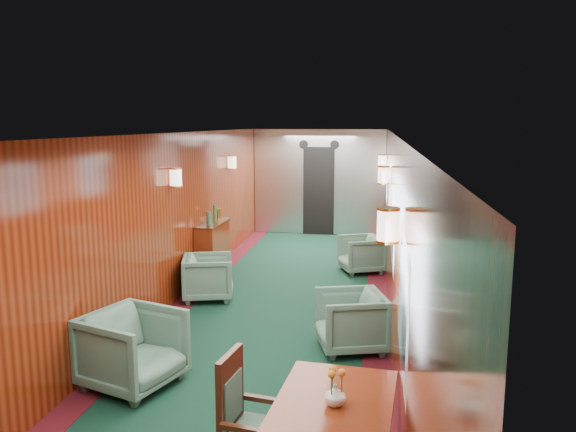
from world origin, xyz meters
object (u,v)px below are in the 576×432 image
at_px(side_chair, 246,416).
at_px(armchair_right_near, 350,321).
at_px(credenza, 213,249).
at_px(armchair_left_far, 208,277).
at_px(armchair_right_far, 361,254).
at_px(dining_table, 334,418).
at_px(armchair_left_near, 133,349).

relative_size(side_chair, armchair_right_near, 1.34).
relative_size(credenza, armchair_left_far, 1.69).
bearing_deg(armchair_right_far, armchair_right_near, -21.49).
bearing_deg(dining_table, armchair_left_near, 148.88).
bearing_deg(armchair_left_far, credenza, -2.36).
bearing_deg(armchair_right_far, dining_table, -21.17).
relative_size(armchair_left_far, armchair_right_far, 1.04).
bearing_deg(credenza, armchair_left_near, -84.67).
height_order(credenza, armchair_right_far, credenza).
bearing_deg(armchair_right_far, armchair_left_far, -70.42).
distance_m(armchair_right_near, armchair_right_far, 3.38).
height_order(credenza, armchair_left_near, credenza).
xyz_separation_m(side_chair, armchair_left_near, (-1.43, 1.32, -0.16)).
relative_size(dining_table, side_chair, 1.14).
bearing_deg(credenza, dining_table, -65.82).
bearing_deg(credenza, armchair_right_near, -48.02).
xyz_separation_m(credenza, armchair_right_near, (2.40, -2.66, -0.14)).
distance_m(armchair_left_near, armchair_right_far, 5.04).
xyz_separation_m(armchair_left_far, armchair_right_near, (2.13, -1.53, 0.01)).
xyz_separation_m(side_chair, armchair_left_far, (-1.53, 4.08, -0.21)).
xyz_separation_m(dining_table, side_chair, (-0.62, 0.17, -0.13)).
xyz_separation_m(armchair_left_far, armchair_right_far, (2.14, 1.85, -0.01)).
bearing_deg(armchair_left_near, side_chair, -113.74).
relative_size(dining_table, armchair_right_far, 1.61).
distance_m(dining_table, side_chair, 0.66).
xyz_separation_m(credenza, armchair_left_far, (0.27, -1.14, -0.15)).
height_order(dining_table, armchair_right_near, dining_table).
bearing_deg(credenza, armchair_right_far, 16.57).
bearing_deg(credenza, side_chair, -71.01).
height_order(side_chair, armchair_right_near, side_chair).
bearing_deg(armchair_left_far, armchair_right_near, -141.25).
distance_m(credenza, armchair_left_near, 3.91).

